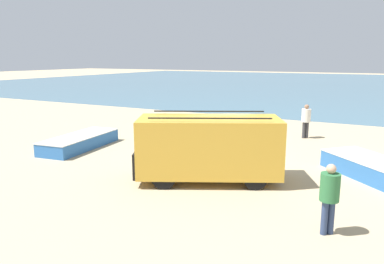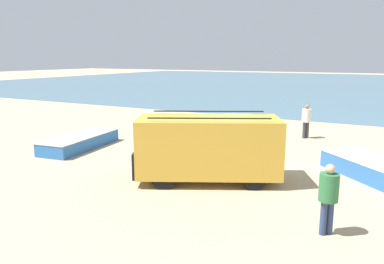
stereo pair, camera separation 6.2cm
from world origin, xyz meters
name	(u,v)px [view 1 (the left image)]	position (x,y,z in m)	size (l,w,h in m)	color
ground_plane	(222,161)	(0.00, 0.00, 0.00)	(200.00, 200.00, 0.00)	tan
sea_water	(349,84)	(0.00, 52.00, 0.00)	(120.00, 80.00, 0.01)	#477084
parked_van	(208,147)	(0.54, -2.49, 1.24)	(5.32, 4.00, 2.39)	gold
fishing_rowboat_0	(82,141)	(-7.01, -0.81, 0.31)	(2.11, 5.39, 0.62)	#2D66AD
fishing_rowboat_1	(163,124)	(-6.17, 5.18, 0.28)	(4.48, 4.45, 0.57)	#1E757F
fishing_rowboat_2	(374,169)	(5.72, 0.58, 0.34)	(4.53, 4.44, 0.68)	#2D66AD
fisherman_0	(306,118)	(2.14, 6.37, 1.09)	(0.48, 0.48, 1.83)	#38383D
fisherman_1	(330,193)	(4.89, -4.83, 1.07)	(0.47, 0.47, 1.79)	navy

